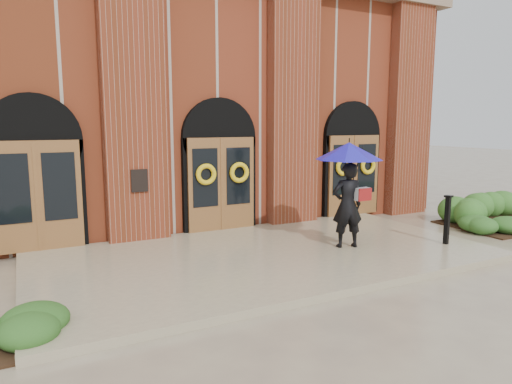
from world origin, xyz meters
TOP-DOWN VIEW (x-y plane):
  - ground at (0.00, 0.00)m, footprint 90.00×90.00m
  - landing at (0.00, 0.15)m, footprint 10.00×5.30m
  - church_building at (0.00, 8.78)m, footprint 16.20×12.53m
  - man_with_umbrella at (1.90, -0.28)m, footprint 1.92×1.92m
  - metal_post at (4.19, -1.17)m, footprint 0.19×0.19m
  - hedge_wall_right at (8.00, 0.50)m, footprint 3.03×1.21m
  - hedge_front_left at (-5.10, -1.80)m, footprint 1.24×1.06m
  - hedge_front_right at (6.96, -0.61)m, footprint 1.28×1.10m

SIDE VIEW (x-z plane):
  - ground at x=0.00m, z-range 0.00..0.00m
  - landing at x=0.00m, z-range 0.00..0.15m
  - hedge_front_left at x=-5.10m, z-range 0.00..0.44m
  - hedge_front_right at x=6.96m, z-range 0.00..0.45m
  - hedge_wall_right at x=8.00m, z-range 0.00..0.78m
  - metal_post at x=4.19m, z-range 0.18..1.36m
  - man_with_umbrella at x=1.90m, z-range 0.64..3.08m
  - church_building at x=0.00m, z-range 0.00..7.00m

